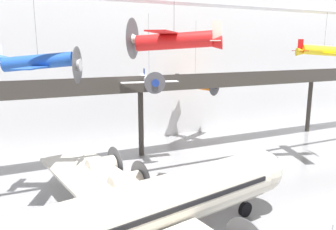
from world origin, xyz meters
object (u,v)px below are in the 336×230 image
(suspended_plane_blue_trainer, at_px, (38,62))
(suspended_plane_orange_highwing, at_px, (195,84))
(suspended_plane_yellow_lowwing, at_px, (324,51))
(airliner_silver_main, at_px, (134,213))
(suspended_plane_red_highwing, at_px, (174,40))
(suspended_plane_white_twin, at_px, (149,80))

(suspended_plane_blue_trainer, bearing_deg, suspended_plane_orange_highwing, 51.06)
(suspended_plane_yellow_lowwing, xyz_separation_m, suspended_plane_blue_trainer, (-30.83, 3.45, -0.85))
(airliner_silver_main, distance_m, suspended_plane_yellow_lowwing, 29.75)
(suspended_plane_yellow_lowwing, height_order, suspended_plane_orange_highwing, suspended_plane_yellow_lowwing)
(suspended_plane_red_highwing, height_order, suspended_plane_orange_highwing, suspended_plane_red_highwing)
(suspended_plane_white_twin, bearing_deg, airliner_silver_main, -17.77)
(suspended_plane_white_twin, distance_m, suspended_plane_orange_highwing, 11.47)
(suspended_plane_yellow_lowwing, bearing_deg, airliner_silver_main, -142.14)
(suspended_plane_blue_trainer, bearing_deg, suspended_plane_red_highwing, -10.22)
(airliner_silver_main, height_order, suspended_plane_red_highwing, suspended_plane_red_highwing)
(suspended_plane_white_twin, height_order, suspended_plane_yellow_lowwing, suspended_plane_yellow_lowwing)
(airliner_silver_main, height_order, suspended_plane_orange_highwing, suspended_plane_orange_highwing)
(suspended_plane_red_highwing, height_order, suspended_plane_yellow_lowwing, same)
(airliner_silver_main, bearing_deg, suspended_plane_yellow_lowwing, 8.25)
(airliner_silver_main, bearing_deg, suspended_plane_white_twin, 54.79)
(airliner_silver_main, distance_m, suspended_plane_orange_highwing, 29.94)
(suspended_plane_blue_trainer, height_order, suspended_plane_orange_highwing, suspended_plane_blue_trainer)
(suspended_plane_white_twin, relative_size, suspended_plane_blue_trainer, 1.00)
(suspended_plane_white_twin, height_order, suspended_plane_blue_trainer, suspended_plane_blue_trainer)
(airliner_silver_main, xyz_separation_m, suspended_plane_yellow_lowwing, (26.53, 8.96, 10.06))
(suspended_plane_yellow_lowwing, bearing_deg, suspended_plane_blue_trainer, -167.20)
(suspended_plane_orange_highwing, bearing_deg, suspended_plane_red_highwing, -62.76)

